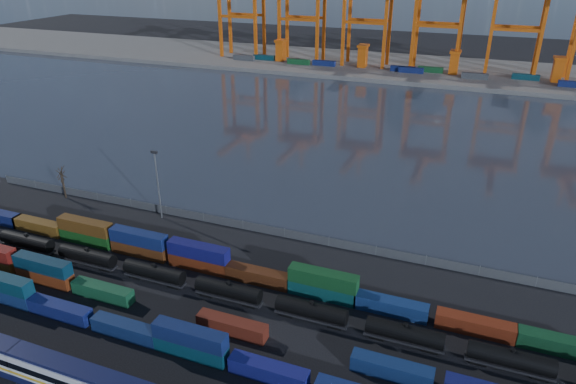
% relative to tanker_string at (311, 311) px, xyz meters
% --- Properties ---
extents(ground, '(700.00, 700.00, 0.00)m').
position_rel_tanker_string_xyz_m(ground, '(-14.28, -3.97, -1.95)').
color(ground, black).
rests_on(ground, ground).
extents(harbor_water, '(700.00, 700.00, 0.00)m').
position_rel_tanker_string_xyz_m(harbor_water, '(-14.28, 101.03, -1.94)').
color(harbor_water, '#282E3A').
rests_on(harbor_water, ground).
extents(far_quay, '(700.00, 70.00, 2.00)m').
position_rel_tanker_string_xyz_m(far_quay, '(-14.28, 206.03, -0.95)').
color(far_quay, '#514F4C').
rests_on(far_quay, ground).
extents(container_row_south, '(126.75, 2.44, 5.21)m').
position_rel_tanker_string_xyz_m(container_row_south, '(-40.27, -14.45, 0.09)').
color(container_row_south, '#464A4C').
rests_on(container_row_south, ground).
extents(container_row_mid, '(140.94, 2.44, 5.19)m').
position_rel_tanker_string_xyz_m(container_row_mid, '(-32.25, -7.60, -0.18)').
color(container_row_mid, '#3C3E41').
rests_on(container_row_mid, ground).
extents(container_row_north, '(142.48, 2.55, 5.43)m').
position_rel_tanker_string_xyz_m(container_row_north, '(-27.12, 6.78, 0.13)').
color(container_row_north, navy).
rests_on(container_row_north, ground).
extents(tanker_string, '(136.66, 2.72, 3.89)m').
position_rel_tanker_string_xyz_m(tanker_string, '(0.00, 0.00, 0.00)').
color(tanker_string, black).
rests_on(tanker_string, ground).
extents(waterfront_fence, '(160.12, 0.12, 2.20)m').
position_rel_tanker_string_xyz_m(waterfront_fence, '(-14.28, 24.03, -0.95)').
color(waterfront_fence, '#595B5E').
rests_on(waterfront_fence, ground).
extents(bare_tree, '(2.21, 2.20, 8.55)m').
position_rel_tanker_string_xyz_m(bare_tree, '(-72.87, 22.37, 2.33)').
color(bare_tree, black).
rests_on(bare_tree, ground).
extents(yard_light_mast, '(1.60, 0.40, 16.60)m').
position_rel_tanker_string_xyz_m(yard_light_mast, '(-44.28, 22.03, 7.34)').
color(yard_light_mast, slate).
rests_on(yard_light_mast, ground).
extents(quay_containers, '(172.58, 10.99, 2.60)m').
position_rel_tanker_string_xyz_m(quay_containers, '(-25.28, 191.49, 1.35)').
color(quay_containers, navy).
rests_on(quay_containers, far_quay).
extents(straddle_carriers, '(140.00, 7.00, 11.10)m').
position_rel_tanker_string_xyz_m(straddle_carriers, '(-16.78, 196.03, 5.87)').
color(straddle_carriers, '#DB590F').
rests_on(straddle_carriers, far_quay).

